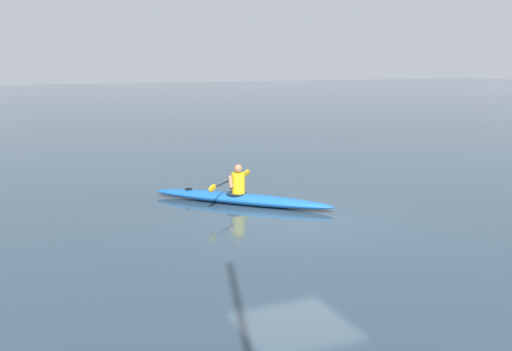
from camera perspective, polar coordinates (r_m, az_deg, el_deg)
ground_plane at (r=13.14m, az=3.92°, el=-4.48°), size 160.00×160.00×0.00m
kayak at (r=14.66m, az=-1.57°, el=-2.24°), size 3.80×3.84×0.27m
kayaker at (r=14.59m, az=-1.83°, el=-0.53°), size 1.78×1.75×0.73m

